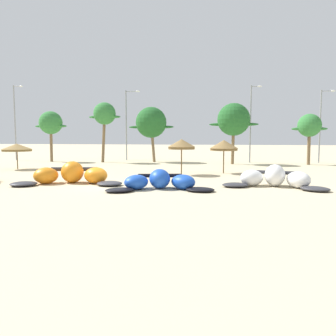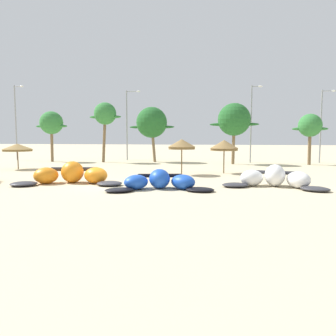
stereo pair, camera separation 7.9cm
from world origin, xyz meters
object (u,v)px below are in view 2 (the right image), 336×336
object	(u,v)px
kite_left_of_center	(160,182)
palm_center_left	(234,120)
beach_umbrella_middle	(182,144)
lamppost_east_center	(252,120)
palm_leftmost	(51,123)
lamppost_west	(16,119)
beach_umbrella_near_van	(17,147)
palm_center_right	(310,126)
kite_left	(71,175)
beach_umbrella_near_palms	(224,145)
palm_left	(105,115)
lamppost_east	(322,122)
lamppost_west_center	(128,121)
palm_left_of_gap	(152,123)
kite_center	(275,179)

from	to	relation	value
kite_left_of_center	palm_center_left	xyz separation A→B (m)	(4.50, 20.60, 4.77)
kite_left_of_center	beach_umbrella_middle	xyz separation A→B (m)	(0.14, 8.11, 2.12)
beach_umbrella_middle	lamppost_east_center	world-z (taller)	lamppost_east_center
palm_center_left	lamppost_east_center	bearing A→B (deg)	52.86
palm_leftmost	lamppost_west	world-z (taller)	lamppost_west
beach_umbrella_near_van	palm_center_right	bearing A→B (deg)	20.63
palm_leftmost	palm_center_right	size ratio (longest dim) A/B	1.12
kite_left	lamppost_west	xyz separation A→B (m)	(-18.73, 20.76, 5.11)
beach_umbrella_near_van	beach_umbrella_near_palms	xyz separation A→B (m)	(20.25, -0.08, 0.30)
palm_left	lamppost_east	world-z (taller)	lamppost_east
lamppost_west_center	palm_center_right	bearing A→B (deg)	-9.58
beach_umbrella_near_van	palm_center_right	size ratio (longest dim) A/B	0.50
palm_left	kite_left	bearing A→B (deg)	-75.28
beach_umbrella_near_palms	palm_center_right	xyz separation A→B (m)	(9.47, 11.26, 2.00)
palm_center_left	palm_center_right	distance (m)	8.63
beach_umbrella_near_van	lamppost_west	world-z (taller)	lamppost_west
palm_left_of_gap	lamppost_east	xyz separation A→B (m)	(21.10, 2.35, -0.04)
kite_left_of_center	beach_umbrella_near_palms	size ratio (longest dim) A/B	2.23
kite_left	palm_center_left	xyz separation A→B (m)	(11.00, 19.25, 4.66)
kite_left_of_center	lamppost_east_center	world-z (taller)	lamppost_east_center
palm_left	lamppost_west	world-z (taller)	lamppost_west
kite_left	beach_umbrella_middle	distance (m)	9.67
beach_umbrella_near_van	lamppost_east_center	world-z (taller)	lamppost_east_center
kite_left	palm_center_right	xyz separation A→B (m)	(19.57, 19.84, 3.89)
kite_left	palm_left	world-z (taller)	palm_left
palm_center_right	palm_left_of_gap	bearing A→B (deg)	176.71
beach_umbrella_middle	lamppost_east_center	distance (m)	16.93
kite_center	beach_umbrella_middle	size ratio (longest dim) A/B	2.18
palm_center_right	palm_left	bearing A→B (deg)	-178.42
palm_left	palm_left_of_gap	bearing A→B (deg)	17.48
kite_left	beach_umbrella_middle	world-z (taller)	beach_umbrella_middle
kite_left_of_center	palm_left_of_gap	xyz separation A→B (m)	(-5.90, 22.28, 4.60)
palm_center_right	beach_umbrella_near_van	bearing A→B (deg)	-159.37
kite_left_of_center	kite_center	size ratio (longest dim) A/B	0.99
lamppost_east_center	lamppost_east	xyz separation A→B (m)	(8.51, 1.15, -0.28)
beach_umbrella_near_palms	palm_center_left	distance (m)	11.06
beach_umbrella_middle	lamppost_west	distance (m)	29.14
lamppost_west	lamppost_west_center	bearing A→B (deg)	11.02
beach_umbrella_middle	lamppost_east	size ratio (longest dim) A/B	0.33
palm_left	lamppost_east_center	world-z (taller)	lamppost_east_center
kite_center	beach_umbrella_middle	distance (m)	9.21
kite_center	palm_leftmost	size ratio (longest dim) A/B	1.00
kite_left	beach_umbrella_middle	xyz separation A→B (m)	(6.63, 6.76, 2.01)
kite_left_of_center	kite_center	world-z (taller)	kite_center
kite_left	beach_umbrella_near_van	distance (m)	13.43
lamppost_west	lamppost_east_center	world-z (taller)	lamppost_west
kite_left	palm_leftmost	world-z (taller)	palm_leftmost
beach_umbrella_near_van	beach_umbrella_middle	distance (m)	16.89
beach_umbrella_near_palms	lamppost_east	xyz separation A→B (m)	(11.59, 14.70, 2.56)
palm_left	palm_left_of_gap	xyz separation A→B (m)	(5.62, 1.77, -0.99)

